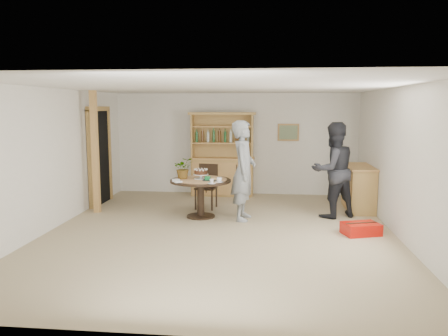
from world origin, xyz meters
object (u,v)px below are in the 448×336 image
sideboard (359,188)px  red_suitcase (361,229)px  teen_boy (243,171)px  dining_table (201,187)px  hutch (222,167)px  adult_person (333,170)px  dining_chair (207,183)px

sideboard → red_suitcase: size_ratio=1.82×
teen_boy → red_suitcase: size_ratio=2.77×
sideboard → dining_table: (-3.24, -0.98, 0.13)m
hutch → teen_boy: (0.65, -2.32, 0.27)m
hutch → adult_person: bearing=-39.1°
adult_person → sideboard: bearing=-158.6°
teen_boy → adult_person: teen_boy is taller
teen_boy → dining_table: bearing=88.4°
dining_table → red_suitcase: size_ratio=1.73×
sideboard → dining_table: bearing=-163.2°
hutch → sideboard: 3.29m
hutch → dining_table: 2.23m
sideboard → dining_chair: dining_chair is taller
dining_table → dining_chair: size_ratio=1.27×
dining_table → teen_boy: (0.85, -0.10, 0.35)m
dining_table → dining_chair: (0.01, 0.83, -0.07)m
sideboard → dining_chair: bearing=-177.4°
red_suitcase → dining_chair: bearing=131.4°
hutch → red_suitcase: (2.72, -3.13, -0.59)m
sideboard → dining_chair: 3.23m
hutch → dining_chair: bearing=-97.6°
teen_boy → adult_person: (1.74, 0.38, -0.02)m
adult_person → dining_chair: bearing=-37.9°
dining_chair → adult_person: size_ratio=0.50×
sideboard → red_suitcase: bearing=-99.6°
dining_table → adult_person: size_ratio=0.64×
teen_boy → adult_person: size_ratio=1.02×
dining_table → dining_chair: 0.83m
sideboard → teen_boy: (-2.39, -1.08, 0.49)m
dining_chair → teen_boy: size_ratio=0.49×
dining_chair → red_suitcase: (2.91, -1.74, -0.43)m
teen_boy → sideboard: bearing=-60.7°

